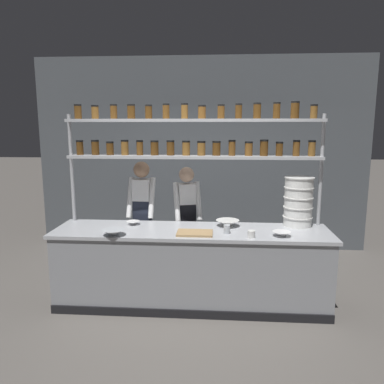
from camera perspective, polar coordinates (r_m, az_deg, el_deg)
The scene contains 14 objects.
ground_plane at distance 4.73m, azimuth -0.08°, elevation -16.55°, with size 40.00×40.00×0.00m, color #5B5651.
back_wall at distance 6.44m, azimuth 1.38°, elevation 5.70°, with size 5.62×0.12×3.25m, color #4C5156.
prep_counter at distance 4.54m, azimuth -0.09°, elevation -11.36°, with size 3.22×0.76×0.92m.
spice_shelf_unit at distance 4.56m, azimuth 0.27°, elevation 7.68°, with size 3.11×0.28×2.40m.
chef_left at distance 5.03m, azimuth -7.56°, elevation -3.39°, with size 0.37×0.30×1.66m.
chef_center at distance 5.02m, azimuth -0.80°, elevation -3.92°, with size 0.41×0.34×1.58m.
container_stack at distance 4.66m, azimuth 15.89°, elevation -1.42°, with size 0.35×0.35×0.60m.
cutting_board at distance 4.22m, azimuth 0.43°, elevation -6.26°, with size 0.40×0.26×0.02m.
prep_bowl_near_left at distance 4.66m, azimuth -8.95°, elevation -4.68°, with size 0.16×0.16×0.04m.
prep_bowl_center_front at distance 4.24m, azimuth -11.92°, elevation -6.08°, with size 0.25×0.25×0.07m.
prep_bowl_center_back at distance 4.54m, azimuth 5.45°, elevation -4.77°, with size 0.28×0.28×0.08m.
prep_bowl_near_right at distance 4.24m, azimuth 13.49°, elevation -6.24°, with size 0.20×0.20×0.06m.
serving_cup_front at distance 4.12m, azimuth 9.02°, elevation -6.36°, with size 0.08×0.08×0.08m.
serving_cup_by_board at distance 4.25m, azimuth 5.33°, elevation -5.67°, with size 0.07×0.07×0.10m.
Camera 1 is at (0.31, -4.21, 2.12)m, focal length 35.00 mm.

